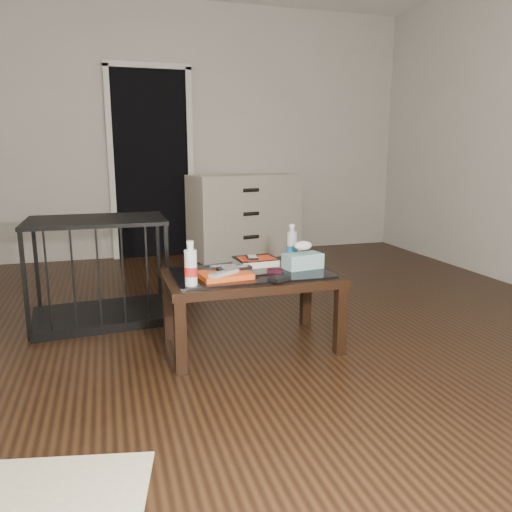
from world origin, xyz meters
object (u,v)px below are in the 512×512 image
(water_bottle_left, at_px, (191,263))
(tissue_box, at_px, (303,261))
(coffee_table, at_px, (251,282))
(water_bottle_right, at_px, (292,243))
(dresser, at_px, (244,215))
(pet_crate, at_px, (100,288))
(textbook, at_px, (256,261))

(water_bottle_left, relative_size, tissue_box, 1.03)
(coffee_table, distance_m, water_bottle_left, 0.47)
(water_bottle_right, bearing_deg, dresser, 81.86)
(dresser, bearing_deg, tissue_box, -109.78)
(pet_crate, bearing_deg, coffee_table, -46.20)
(dresser, distance_m, water_bottle_left, 2.98)
(water_bottle_left, distance_m, water_bottle_right, 0.83)
(pet_crate, distance_m, water_bottle_left, 1.12)
(dresser, height_order, water_bottle_right, dresser)
(water_bottle_right, bearing_deg, pet_crate, 155.79)
(pet_crate, xyz_separation_m, water_bottle_right, (1.20, -0.54, 0.35))
(coffee_table, height_order, pet_crate, pet_crate)
(tissue_box, bearing_deg, pet_crate, 137.65)
(dresser, height_order, pet_crate, dresser)
(water_bottle_right, bearing_deg, textbook, -169.34)
(coffee_table, bearing_deg, tissue_box, -0.27)
(pet_crate, relative_size, textbook, 3.80)
(dresser, distance_m, tissue_box, 2.61)
(water_bottle_left, bearing_deg, textbook, 37.68)
(dresser, xyz_separation_m, textbook, (-0.60, -2.42, 0.03))
(coffee_table, distance_m, tissue_box, 0.34)
(dresser, height_order, textbook, dresser)
(coffee_table, distance_m, pet_crate, 1.16)
(dresser, bearing_deg, water_bottle_right, -110.25)
(coffee_table, height_order, dresser, dresser)
(pet_crate, bearing_deg, textbook, -37.01)
(coffee_table, relative_size, pet_crate, 1.05)
(pet_crate, relative_size, water_bottle_left, 3.99)
(dresser, relative_size, pet_crate, 1.35)
(dresser, relative_size, water_bottle_left, 5.37)
(textbook, height_order, tissue_box, tissue_box)
(dresser, distance_m, water_bottle_right, 2.40)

